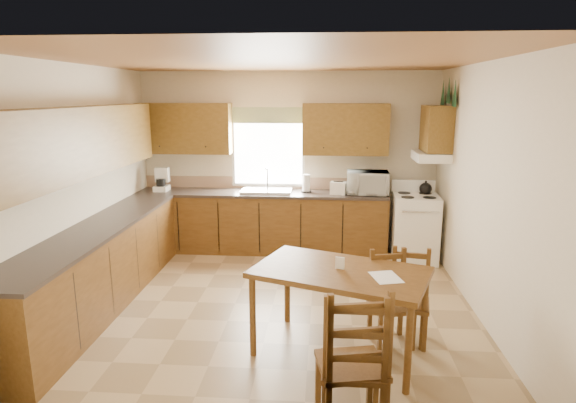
# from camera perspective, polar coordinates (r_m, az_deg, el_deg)

# --- Properties ---
(floor) EXTENTS (4.50, 4.50, 0.00)m
(floor) POSITION_cam_1_polar(r_m,az_deg,el_deg) (5.65, -1.79, -12.12)
(floor) COLOR #A1855C
(floor) RESTS_ON ground
(ceiling) EXTENTS (4.50, 4.50, 0.00)m
(ceiling) POSITION_cam_1_polar(r_m,az_deg,el_deg) (5.14, -2.00, 16.38)
(ceiling) COLOR #966437
(ceiling) RESTS_ON floor
(wall_left) EXTENTS (4.50, 4.50, 0.00)m
(wall_left) POSITION_cam_1_polar(r_m,az_deg,el_deg) (5.91, -24.15, 1.64)
(wall_left) COLOR beige
(wall_left) RESTS_ON floor
(wall_right) EXTENTS (4.50, 4.50, 0.00)m
(wall_right) POSITION_cam_1_polar(r_m,az_deg,el_deg) (5.47, 22.27, 1.00)
(wall_right) COLOR beige
(wall_right) RESTS_ON floor
(wall_back) EXTENTS (4.50, 4.50, 0.00)m
(wall_back) POSITION_cam_1_polar(r_m,az_deg,el_deg) (7.44, -0.02, 4.80)
(wall_back) COLOR beige
(wall_back) RESTS_ON floor
(wall_front) EXTENTS (4.50, 4.50, 0.00)m
(wall_front) POSITION_cam_1_polar(r_m,az_deg,el_deg) (3.07, -6.43, -6.69)
(wall_front) COLOR beige
(wall_front) RESTS_ON floor
(lower_cab_back) EXTENTS (3.75, 0.60, 0.88)m
(lower_cab_back) POSITION_cam_1_polar(r_m,az_deg,el_deg) (7.36, -3.11, -2.53)
(lower_cab_back) COLOR brown
(lower_cab_back) RESTS_ON floor
(lower_cab_left) EXTENTS (0.60, 3.60, 0.88)m
(lower_cab_left) POSITION_cam_1_polar(r_m,az_deg,el_deg) (5.87, -21.44, -7.40)
(lower_cab_left) COLOR brown
(lower_cab_left) RESTS_ON floor
(counter_back) EXTENTS (3.75, 0.63, 0.04)m
(counter_back) POSITION_cam_1_polar(r_m,az_deg,el_deg) (7.26, -3.15, 0.98)
(counter_back) COLOR #382E29
(counter_back) RESTS_ON lower_cab_back
(counter_left) EXTENTS (0.63, 3.60, 0.04)m
(counter_left) POSITION_cam_1_polar(r_m,az_deg,el_deg) (5.74, -21.81, -3.07)
(counter_left) COLOR #382E29
(counter_left) RESTS_ON lower_cab_left
(backsplash) EXTENTS (3.75, 0.01, 0.18)m
(backsplash) POSITION_cam_1_polar(r_m,az_deg,el_deg) (7.52, -2.88, 2.25)
(backsplash) COLOR #9C7A60
(backsplash) RESTS_ON counter_back
(upper_cab_back_left) EXTENTS (1.41, 0.33, 0.75)m
(upper_cab_back_left) POSITION_cam_1_polar(r_m,az_deg,el_deg) (7.50, -12.12, 8.47)
(upper_cab_back_left) COLOR brown
(upper_cab_back_left) RESTS_ON wall_back
(upper_cab_back_right) EXTENTS (1.25, 0.33, 0.75)m
(upper_cab_back_right) POSITION_cam_1_polar(r_m,az_deg,el_deg) (7.21, 6.81, 8.50)
(upper_cab_back_right) COLOR brown
(upper_cab_back_right) RESTS_ON wall_back
(upper_cab_left) EXTENTS (0.33, 3.60, 0.75)m
(upper_cab_left) POSITION_cam_1_polar(r_m,az_deg,el_deg) (5.63, -23.84, 6.39)
(upper_cab_left) COLOR brown
(upper_cab_left) RESTS_ON wall_left
(upper_cab_stove) EXTENTS (0.33, 0.62, 0.62)m
(upper_cab_stove) POSITION_cam_1_polar(r_m,az_deg,el_deg) (6.93, 17.18, 8.25)
(upper_cab_stove) COLOR brown
(upper_cab_stove) RESTS_ON wall_right
(range_hood) EXTENTS (0.44, 0.62, 0.12)m
(range_hood) POSITION_cam_1_polar(r_m,az_deg,el_deg) (6.96, 16.57, 5.15)
(range_hood) COLOR white
(range_hood) RESTS_ON wall_right
(window_frame) EXTENTS (1.13, 0.02, 1.18)m
(window_frame) POSITION_cam_1_polar(r_m,az_deg,el_deg) (7.41, -2.36, 6.32)
(window_frame) COLOR white
(window_frame) RESTS_ON wall_back
(window_pane) EXTENTS (1.05, 0.01, 1.10)m
(window_pane) POSITION_cam_1_polar(r_m,az_deg,el_deg) (7.41, -2.37, 6.32)
(window_pane) COLOR white
(window_pane) RESTS_ON wall_back
(window_valance) EXTENTS (1.19, 0.01, 0.24)m
(window_valance) POSITION_cam_1_polar(r_m,az_deg,el_deg) (7.34, -2.43, 10.18)
(window_valance) COLOR #476D38
(window_valance) RESTS_ON wall_back
(sink_basin) EXTENTS (0.75, 0.45, 0.04)m
(sink_basin) POSITION_cam_1_polar(r_m,az_deg,el_deg) (7.24, -2.57, 1.28)
(sink_basin) COLOR silver
(sink_basin) RESTS_ON counter_back
(pine_decal_a) EXTENTS (0.22, 0.22, 0.36)m
(pine_decal_a) POSITION_cam_1_polar(r_m,az_deg,el_deg) (6.64, 19.18, 12.10)
(pine_decal_a) COLOR #1C4528
(pine_decal_a) RESTS_ON wall_right
(pine_decal_b) EXTENTS (0.22, 0.22, 0.36)m
(pine_decal_b) POSITION_cam_1_polar(r_m,az_deg,el_deg) (6.95, 18.53, 12.47)
(pine_decal_b) COLOR #1C4528
(pine_decal_b) RESTS_ON wall_right
(pine_decal_c) EXTENTS (0.22, 0.22, 0.36)m
(pine_decal_c) POSITION_cam_1_polar(r_m,az_deg,el_deg) (7.26, 17.90, 12.17)
(pine_decal_c) COLOR #1C4528
(pine_decal_c) RESTS_ON wall_right
(stove) EXTENTS (0.66, 0.68, 0.93)m
(stove) POSITION_cam_1_polar(r_m,az_deg,el_deg) (7.19, 14.78, -3.09)
(stove) COLOR white
(stove) RESTS_ON floor
(coffeemaker) EXTENTS (0.18, 0.22, 0.31)m
(coffeemaker) POSITION_cam_1_polar(r_m,az_deg,el_deg) (7.55, -14.79, 2.38)
(coffeemaker) COLOR white
(coffeemaker) RESTS_ON counter_back
(paper_towel) EXTENTS (0.15, 0.15, 0.27)m
(paper_towel) POSITION_cam_1_polar(r_m,az_deg,el_deg) (7.21, 2.19, 2.17)
(paper_towel) COLOR white
(paper_towel) RESTS_ON counter_back
(toaster) EXTENTS (0.25, 0.19, 0.18)m
(toaster) POSITION_cam_1_polar(r_m,az_deg,el_deg) (7.10, 5.98, 1.59)
(toaster) COLOR white
(toaster) RESTS_ON counter_back
(microwave) EXTENTS (0.57, 0.42, 0.33)m
(microwave) POSITION_cam_1_polar(r_m,az_deg,el_deg) (7.18, 9.41, 2.22)
(microwave) COLOR white
(microwave) RESTS_ON counter_back
(dining_table) EXTENTS (1.73, 1.35, 0.82)m
(dining_table) POSITION_cam_1_polar(r_m,az_deg,el_deg) (4.56, 6.11, -12.85)
(dining_table) COLOR brown
(dining_table) RESTS_ON floor
(chair_near_left) EXTENTS (0.45, 0.43, 1.07)m
(chair_near_left) POSITION_cam_1_polar(r_m,az_deg,el_deg) (3.61, 7.71, -17.88)
(chair_near_left) COLOR brown
(chair_near_left) RESTS_ON floor
(chair_near_right) EXTENTS (0.54, 0.52, 1.10)m
(chair_near_right) POSITION_cam_1_polar(r_m,az_deg,el_deg) (3.60, 7.55, -17.67)
(chair_near_right) COLOR brown
(chair_near_right) RESTS_ON floor
(chair_far_left) EXTENTS (0.46, 0.44, 0.91)m
(chair_far_left) POSITION_cam_1_polar(r_m,az_deg,el_deg) (4.76, 12.22, -11.33)
(chair_far_left) COLOR brown
(chair_far_left) RESTS_ON floor
(chair_far_right) EXTENTS (0.44, 0.43, 0.90)m
(chair_far_right) POSITION_cam_1_polar(r_m,az_deg,el_deg) (4.84, 14.16, -11.03)
(chair_far_right) COLOR brown
(chair_far_right) RESTS_ON floor
(table_paper) EXTENTS (0.29, 0.34, 0.00)m
(table_paper) POSITION_cam_1_polar(r_m,az_deg,el_deg) (4.28, 11.53, -8.79)
(table_paper) COLOR white
(table_paper) RESTS_ON dining_table
(table_card) EXTENTS (0.08, 0.04, 0.11)m
(table_card) POSITION_cam_1_polar(r_m,az_deg,el_deg) (4.40, 6.17, -7.26)
(table_card) COLOR white
(table_card) RESTS_ON dining_table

